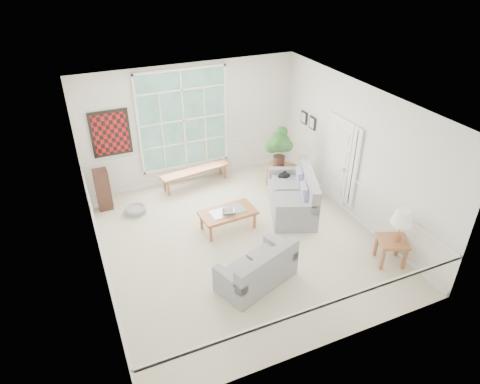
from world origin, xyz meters
The scene contains 24 objects.
floor centered at (0.00, 0.00, -0.01)m, with size 5.50×6.00×0.01m, color beige.
ceiling centered at (0.00, 0.00, 3.00)m, with size 5.50×6.00×0.02m, color white.
wall_back centered at (0.00, 3.00, 1.50)m, with size 5.50×0.02×3.00m, color silver.
wall_front centered at (0.00, -3.00, 1.50)m, with size 5.50×0.02×3.00m, color silver.
wall_left centered at (-2.75, 0.00, 1.50)m, with size 0.02×6.00×3.00m, color silver.
wall_right centered at (2.75, 0.00, 1.50)m, with size 0.02×6.00×3.00m, color silver.
window_back centered at (-0.20, 2.96, 1.65)m, with size 2.30×0.08×2.40m, color white.
entry_door centered at (2.71, 0.60, 1.05)m, with size 0.08×0.90×2.10m, color white.
door_sidelight centered at (2.71, -0.03, 1.15)m, with size 0.08×0.26×1.90m, color white.
wall_art centered at (-1.95, 2.95, 1.60)m, with size 0.90×0.06×1.10m, color #5C0F11.
wall_frame_near centered at (2.71, 1.75, 1.55)m, with size 0.04×0.26×0.32m, color black.
wall_frame_far centered at (2.71, 2.15, 1.55)m, with size 0.04×0.26×0.32m, color black.
loveseat_right centered at (1.55, 0.57, 0.49)m, with size 0.94×1.81×0.98m, color gray.
loveseat_front centered at (-0.22, -1.27, 0.39)m, with size 1.46×0.75×0.79m, color gray.
coffee_table centered at (-0.06, 0.49, 0.22)m, with size 1.19×0.65×0.44m, color #9C5C36.
pewter_bowl centered at (-0.07, 0.44, 0.48)m, with size 0.33×0.33×0.08m, color #98989D.
window_bench centered at (-0.09, 2.61, 0.21)m, with size 1.81×0.35×0.42m, color #9C5C36.
end_table centered at (1.88, 1.72, 0.29)m, with size 0.57×0.57×0.57m, color #9C5C36.
houseplant centered at (1.83, 1.74, 1.07)m, with size 0.58×0.58×0.99m, color #275323, non-canonical shape.
side_table centered at (2.40, -1.80, 0.27)m, with size 0.53×0.53×0.54m, color #9C5C36.
table_lamp centered at (2.46, -1.85, 0.88)m, with size 0.40×0.40×0.69m, color white, non-canonical shape.
pet_bed centered at (-1.78, 1.92, 0.07)m, with size 0.49×0.49×0.14m, color gray.
floor_speaker centered at (-2.39, 2.37, 0.51)m, with size 0.32×0.25×1.02m, color #40251D.
cat centered at (1.69, 1.20, 0.57)m, with size 0.32×0.22×0.15m, color black.
Camera 1 is at (-2.86, -6.59, 5.50)m, focal length 32.00 mm.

